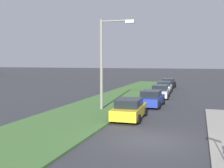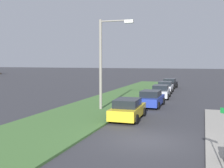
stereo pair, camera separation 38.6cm
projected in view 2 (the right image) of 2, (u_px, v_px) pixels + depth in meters
ground at (146, 141)px, 13.91m from camera, size 300.00×300.00×0.00m
grass_median at (103, 105)px, 25.32m from camera, size 60.00×6.00×0.12m
parked_car_yellow at (128, 109)px, 19.12m from camera, size 4.35×2.12×1.47m
parked_car_blue at (151, 99)px, 24.60m from camera, size 4.32×2.06×1.47m
parked_car_silver at (161, 92)px, 30.26m from camera, size 4.38×2.17×1.47m
parked_car_white at (165, 87)px, 35.65m from camera, size 4.35×2.11×1.47m
parked_car_black at (170, 83)px, 41.62m from camera, size 4.37×2.15×1.47m
streetlight at (105, 58)px, 22.29m from camera, size 0.41×2.88×7.50m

